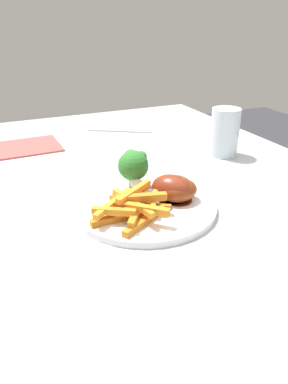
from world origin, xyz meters
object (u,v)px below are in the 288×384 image
(fork, at_px, (119,131))
(dinner_plate, at_px, (144,205))
(dining_table, at_px, (141,232))
(broccoli_floret_front, at_px, (134,165))
(water_glass, at_px, (225,132))
(carrot_fries_pile, at_px, (133,207))
(chicken_drumstick_near, at_px, (172,187))
(chicken_drumstick_far, at_px, (176,191))
(chicken_drumstick_extra, at_px, (170,188))

(fork, bearing_deg, dinner_plate, -74.25)
(dinner_plate, relative_size, fork, 1.35)
(dining_table, xyz_separation_m, broccoli_floret_front, (0.00, -0.02, 0.15))
(dinner_plate, height_order, water_glass, water_glass)
(carrot_fries_pile, bearing_deg, chicken_drumstick_near, 110.61)
(dinner_plate, bearing_deg, chicken_drumstick_far, 71.45)
(dining_table, bearing_deg, water_glass, 111.37)
(chicken_drumstick_extra, bearing_deg, dining_table, -164.51)
(dinner_plate, distance_m, broccoli_floret_front, 0.08)
(broccoli_floret_front, relative_size, chicken_drumstick_extra, 0.69)
(dining_table, height_order, chicken_drumstick_extra, chicken_drumstick_extra)
(dinner_plate, relative_size, carrot_fries_pile, 1.77)
(chicken_drumstick_far, height_order, fork, chicken_drumstick_far)
(carrot_fries_pile, relative_size, chicken_drumstick_extra, 1.34)
(chicken_drumstick_far, distance_m, water_glass, 0.30)
(dining_table, distance_m, broccoli_floret_front, 0.15)
(chicken_drumstick_extra, relative_size, water_glass, 0.95)
(dinner_plate, xyz_separation_m, fork, (-0.46, 0.12, -0.00))
(carrot_fries_pile, bearing_deg, broccoli_floret_front, 156.12)
(carrot_fries_pile, distance_m, chicken_drumstick_near, 0.09)
(dinner_plate, height_order, carrot_fries_pile, carrot_fries_pile)
(dinner_plate, xyz_separation_m, carrot_fries_pile, (0.04, -0.04, 0.02))
(chicken_drumstick_far, bearing_deg, dinner_plate, -108.55)
(broccoli_floret_front, height_order, chicken_drumstick_extra, broccoli_floret_front)
(chicken_drumstick_far, distance_m, chicken_drumstick_extra, 0.01)
(carrot_fries_pile, relative_size, water_glass, 1.27)
(broccoli_floret_front, height_order, water_glass, water_glass)
(carrot_fries_pile, relative_size, fork, 0.76)
(fork, bearing_deg, broccoli_floret_front, -75.42)
(broccoli_floret_front, distance_m, chicken_drumstick_extra, 0.08)
(dining_table, bearing_deg, carrot_fries_pile, -29.90)
(chicken_drumstick_near, bearing_deg, broccoli_floret_front, -147.22)
(carrot_fries_pile, bearing_deg, dining_table, 150.10)
(chicken_drumstick_extra, bearing_deg, broccoli_floret_front, -152.70)
(carrot_fries_pile, xyz_separation_m, chicken_drumstick_near, (-0.03, 0.09, 0.00))
(carrot_fries_pile, bearing_deg, chicken_drumstick_extra, 109.25)
(broccoli_floret_front, xyz_separation_m, fork, (-0.39, 0.12, -0.06))
(dinner_plate, height_order, chicken_drumstick_extra, chicken_drumstick_extra)
(carrot_fries_pile, bearing_deg, chicken_drumstick_far, 102.33)
(broccoli_floret_front, relative_size, carrot_fries_pile, 0.52)
(chicken_drumstick_extra, bearing_deg, dinner_plate, -100.82)
(dining_table, relative_size, carrot_fries_pile, 8.72)
(dinner_plate, distance_m, chicken_drumstick_extra, 0.06)
(fork, bearing_deg, chicken_drumstick_near, -67.90)
(fork, distance_m, water_glass, 0.33)
(chicken_drumstick_extra, distance_m, fork, 0.47)
(carrot_fries_pile, height_order, water_glass, water_glass)
(fork, bearing_deg, chicken_drumstick_extra, -68.57)
(dining_table, distance_m, chicken_drumstick_extra, 0.15)
(dinner_plate, bearing_deg, dining_table, 160.10)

